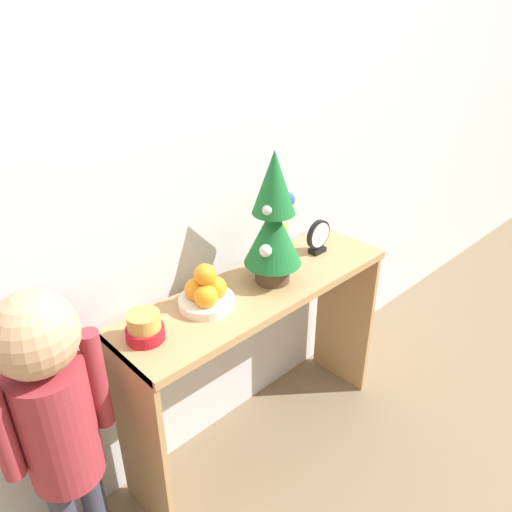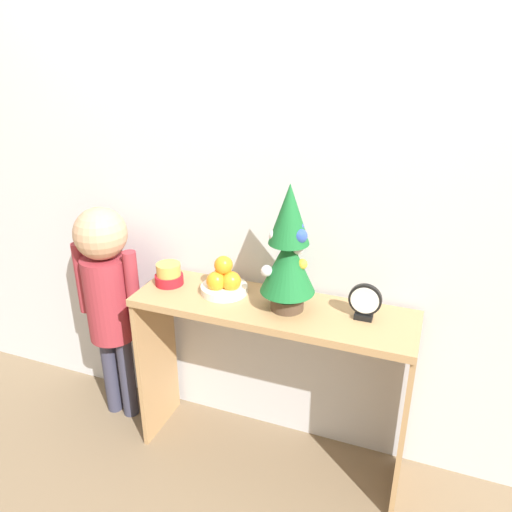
{
  "view_description": "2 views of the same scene",
  "coord_description": "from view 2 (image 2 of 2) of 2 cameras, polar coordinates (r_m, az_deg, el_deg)",
  "views": [
    {
      "loc": [
        -1.06,
        -0.93,
        1.7
      ],
      "look_at": [
        -0.02,
        0.16,
        0.88
      ],
      "focal_mm": 35.0,
      "sensor_mm": 36.0,
      "label": 1
    },
    {
      "loc": [
        0.54,
        -1.44,
        1.69
      ],
      "look_at": [
        -0.05,
        0.13,
        0.96
      ],
      "focal_mm": 35.0,
      "sensor_mm": 36.0,
      "label": 2
    }
  ],
  "objects": [
    {
      "name": "back_wall",
      "position": [
        1.94,
        4.05,
        10.23
      ],
      "size": [
        7.0,
        0.05,
        2.5
      ],
      "primitive_type": "cube",
      "color": "silver",
      "rests_on": "ground_plane"
    },
    {
      "name": "child_figure",
      "position": [
        2.31,
        -16.61,
        -3.48
      ],
      "size": [
        0.32,
        0.23,
        1.05
      ],
      "color": "#38384C",
      "rests_on": "ground_plane"
    },
    {
      "name": "fruit_bowl",
      "position": [
        2.01,
        -3.71,
        -2.85
      ],
      "size": [
        0.19,
        0.19,
        0.16
      ],
      "color": "silver",
      "rests_on": "console_table"
    },
    {
      "name": "ground_plane",
      "position": [
        2.28,
        0.08,
        -24.32
      ],
      "size": [
        12.0,
        12.0,
        0.0
      ],
      "primitive_type": "plane",
      "color": "#7A664C"
    },
    {
      "name": "mini_tree",
      "position": [
        1.81,
        3.75,
        0.68
      ],
      "size": [
        0.21,
        0.21,
        0.49
      ],
      "color": "#4C3828",
      "rests_on": "console_table"
    },
    {
      "name": "singing_bowl",
      "position": [
        2.11,
        -9.93,
        -2.11
      ],
      "size": [
        0.12,
        0.12,
        0.09
      ],
      "color": "#AD1923",
      "rests_on": "console_table"
    },
    {
      "name": "console_table",
      "position": [
        2.03,
        1.75,
        -10.08
      ],
      "size": [
        1.11,
        0.33,
        0.75
      ],
      "color": "tan",
      "rests_on": "ground_plane"
    },
    {
      "name": "desk_clock",
      "position": [
        1.85,
        12.33,
        -5.18
      ],
      "size": [
        0.12,
        0.04,
        0.14
      ],
      "color": "black",
      "rests_on": "console_table"
    }
  ]
}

